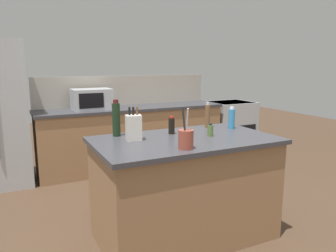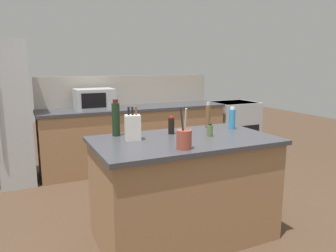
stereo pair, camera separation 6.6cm
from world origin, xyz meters
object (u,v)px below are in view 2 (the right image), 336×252
range_oven (233,127)px  dish_soap_bottle (232,119)px  spice_jar_oregano (210,130)px  utensil_crock (184,139)px  wine_bottle (116,119)px  knife_block (133,127)px  pepper_grinder (208,116)px  microwave (94,99)px  soy_sauce_bottle (171,126)px

range_oven → dish_soap_bottle: bearing=-126.8°
dish_soap_bottle → spice_jar_oregano: 0.44m
utensil_crock → wine_bottle: 0.76m
knife_block → pepper_grinder: bearing=23.2°
microwave → wine_bottle: wine_bottle is taller
pepper_grinder → dish_soap_bottle: pepper_grinder is taller
soy_sauce_bottle → wine_bottle: wine_bottle is taller
utensil_crock → microwave: bearing=93.1°
microwave → spice_jar_oregano: microwave is taller
pepper_grinder → utensil_crock: bearing=-133.5°
microwave → wine_bottle: (-0.21, -1.84, 0.01)m
wine_bottle → dish_soap_bottle: bearing=-9.0°
range_oven → spice_jar_oregano: spice_jar_oregano is taller
utensil_crock → wine_bottle: size_ratio=0.95×
range_oven → wine_bottle: (-2.67, -1.84, 0.63)m
range_oven → soy_sauce_bottle: size_ratio=5.45×
pepper_grinder → dish_soap_bottle: (0.19, -0.16, -0.02)m
soy_sauce_bottle → dish_soap_bottle: 0.66m
knife_block → soy_sauce_bottle: knife_block is taller
spice_jar_oregano → range_oven: bearing=49.5°
pepper_grinder → spice_jar_oregano: size_ratio=2.22×
utensil_crock → pepper_grinder: (0.62, 0.65, 0.04)m
knife_block → spice_jar_oregano: bearing=-2.8°
range_oven → dish_soap_bottle: (-1.51, -2.02, 0.58)m
spice_jar_oregano → soy_sauce_bottle: bearing=137.8°
soy_sauce_bottle → spice_jar_oregano: soy_sauce_bottle is taller
soy_sauce_bottle → spice_jar_oregano: size_ratio=1.42×
pepper_grinder → wine_bottle: size_ratio=0.79×
microwave → spice_jar_oregano: (0.56, -2.23, -0.09)m
wine_bottle → spice_jar_oregano: wine_bottle is taller
microwave → dish_soap_bottle: bearing=-65.0°
range_oven → microwave: microwave is taller
range_oven → pepper_grinder: 2.59m
microwave → dish_soap_bottle: size_ratio=2.44×
utensil_crock → soy_sauce_bottle: bearing=74.7°
utensil_crock → soy_sauce_bottle: 0.56m
range_oven → spice_jar_oregano: bearing=-130.5°
knife_block → microwave: bearing=96.7°
knife_block → soy_sauce_bottle: (0.41, 0.09, -0.03)m
wine_bottle → range_oven: bearing=34.6°
microwave → soy_sauce_bottle: bearing=-81.8°
soy_sauce_bottle → microwave: bearing=98.2°
microwave → pepper_grinder: bearing=-67.9°
knife_block → wine_bottle: (-0.08, 0.23, 0.04)m
soy_sauce_bottle → wine_bottle: bearing=164.3°
utensil_crock → pepper_grinder: utensil_crock is taller
pepper_grinder → dish_soap_bottle: 0.25m
dish_soap_bottle → spice_jar_oregano: (-0.39, -0.20, -0.05)m
range_oven → microwave: (-2.46, 0.00, 0.62)m
range_oven → pepper_grinder: size_ratio=3.49×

